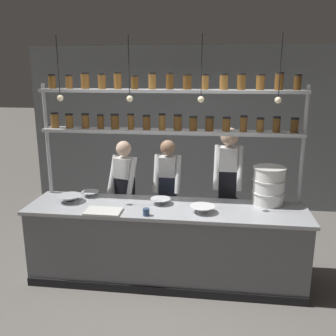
{
  "coord_description": "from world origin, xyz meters",
  "views": [
    {
      "loc": [
        0.55,
        -4.03,
        2.45
      ],
      "look_at": [
        -0.0,
        0.2,
        1.33
      ],
      "focal_mm": 40.0,
      "sensor_mm": 36.0,
      "label": 1
    }
  ],
  "objects": [
    {
      "name": "ground_plane",
      "position": [
        0.0,
        0.0,
        0.0
      ],
      "size": [
        40.0,
        40.0,
        0.0
      ],
      "primitive_type": "plane",
      "color": "slate"
    },
    {
      "name": "back_wall",
      "position": [
        0.0,
        2.63,
        1.43
      ],
      "size": [
        5.63,
        0.12,
        2.86
      ],
      "primitive_type": "cube",
      "color": "gray",
      "rests_on": "ground_plane"
    },
    {
      "name": "prep_counter",
      "position": [
        0.0,
        -0.0,
        0.46
      ],
      "size": [
        3.23,
        0.76,
        0.92
      ],
      "color": "slate",
      "rests_on": "ground_plane"
    },
    {
      "name": "spice_shelf_unit",
      "position": [
        -0.0,
        0.33,
        1.96
      ],
      "size": [
        3.12,
        0.28,
        2.43
      ],
      "color": "#ADAFB5",
      "rests_on": "ground_plane"
    },
    {
      "name": "chef_left",
      "position": [
        -0.63,
        0.59,
        0.89
      ],
      "size": [
        0.41,
        0.34,
        1.57
      ],
      "rotation": [
        0.0,
        0.0,
        -0.3
      ],
      "color": "black",
      "rests_on": "ground_plane"
    },
    {
      "name": "chef_center",
      "position": [
        -0.08,
        0.73,
        0.89
      ],
      "size": [
        0.36,
        0.28,
        1.57
      ],
      "rotation": [
        0.0,
        0.0,
        -0.03
      ],
      "color": "black",
      "rests_on": "ground_plane"
    },
    {
      "name": "chef_right",
      "position": [
        0.71,
        0.62,
        1.03
      ],
      "size": [
        0.37,
        0.31,
        1.76
      ],
      "rotation": [
        0.0,
        0.0,
        -0.04
      ],
      "color": "black",
      "rests_on": "ground_plane"
    },
    {
      "name": "container_stack",
      "position": [
        1.18,
        0.26,
        1.14
      ],
      "size": [
        0.38,
        0.38,
        0.45
      ],
      "color": "white",
      "rests_on": "prep_counter"
    },
    {
      "name": "cutting_board",
      "position": [
        -0.67,
        -0.27,
        0.93
      ],
      "size": [
        0.4,
        0.26,
        0.02
      ],
      "color": "silver",
      "rests_on": "prep_counter"
    },
    {
      "name": "prep_bowl_near_left",
      "position": [
        -1.17,
        0.03,
        0.96
      ],
      "size": [
        0.29,
        0.29,
        0.08
      ],
      "color": "#B2B7BC",
      "rests_on": "prep_counter"
    },
    {
      "name": "prep_bowl_center_front",
      "position": [
        -0.08,
        0.09,
        0.95
      ],
      "size": [
        0.24,
        0.24,
        0.07
      ],
      "color": "silver",
      "rests_on": "prep_counter"
    },
    {
      "name": "prep_bowl_center_back",
      "position": [
        -0.99,
        0.26,
        0.95
      ],
      "size": [
        0.22,
        0.22,
        0.06
      ],
      "color": "silver",
      "rests_on": "prep_counter"
    },
    {
      "name": "prep_bowl_near_right",
      "position": [
        0.42,
        -0.12,
        0.96
      ],
      "size": [
        0.28,
        0.28,
        0.08
      ],
      "color": "white",
      "rests_on": "prep_counter"
    },
    {
      "name": "serving_cup_front",
      "position": [
        -0.18,
        -0.29,
        0.96
      ],
      "size": [
        0.07,
        0.07,
        0.08
      ],
      "color": "#334C70",
      "rests_on": "prep_counter"
    },
    {
      "name": "pendant_light_row",
      "position": [
        -0.01,
        0.0,
        2.19
      ],
      "size": [
        2.43,
        0.07,
        0.7
      ],
      "color": "black"
    }
  ]
}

